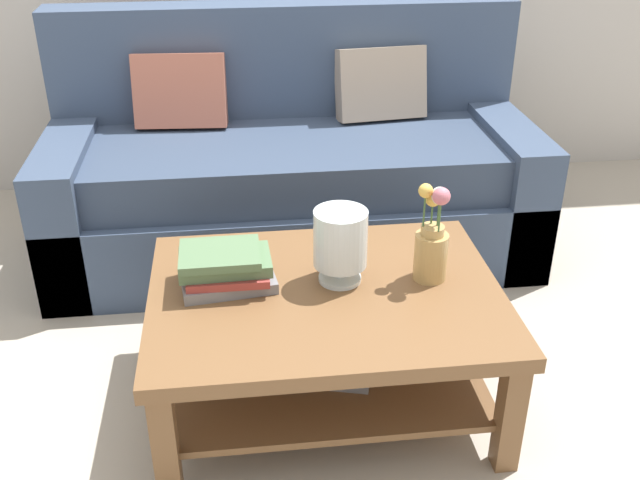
# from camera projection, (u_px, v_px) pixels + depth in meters

# --- Properties ---
(ground_plane) EXTENTS (10.00, 10.00, 0.00)m
(ground_plane) POSITION_uv_depth(u_px,v_px,m) (309.00, 340.00, 2.83)
(ground_plane) COLOR #ADA393
(couch) EXTENTS (2.12, 0.90, 1.06)m
(couch) POSITION_uv_depth(u_px,v_px,m) (292.00, 172.00, 3.35)
(couch) COLOR #384760
(couch) RESTS_ON ground
(coffee_table) EXTENTS (1.11, 0.85, 0.44)m
(coffee_table) POSITION_uv_depth(u_px,v_px,m) (326.00, 321.00, 2.38)
(coffee_table) COLOR brown
(coffee_table) RESTS_ON ground
(book_stack_main) EXTENTS (0.31, 0.24, 0.13)m
(book_stack_main) POSITION_uv_depth(u_px,v_px,m) (225.00, 268.00, 2.33)
(book_stack_main) COLOR slate
(book_stack_main) RESTS_ON coffee_table
(glass_hurricane_vase) EXTENTS (0.17, 0.17, 0.25)m
(glass_hurricane_vase) POSITION_uv_depth(u_px,v_px,m) (340.00, 241.00, 2.31)
(glass_hurricane_vase) COLOR silver
(glass_hurricane_vase) RESTS_ON coffee_table
(flower_pitcher) EXTENTS (0.11, 0.12, 0.34)m
(flower_pitcher) POSITION_uv_depth(u_px,v_px,m) (432.00, 241.00, 2.33)
(flower_pitcher) COLOR tan
(flower_pitcher) RESTS_ON coffee_table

